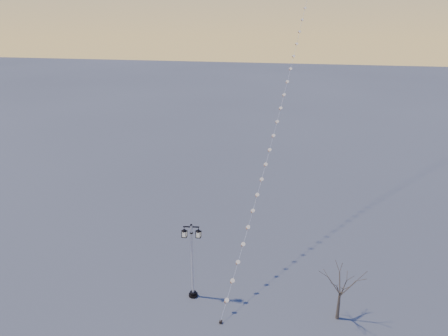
# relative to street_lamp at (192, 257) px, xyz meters

# --- Properties ---
(ground) EXTENTS (300.00, 300.00, 0.00)m
(ground) POSITION_rel_street_lamp_xyz_m (1.46, -2.11, -3.14)
(ground) COLOR #565656
(ground) RESTS_ON ground
(street_lamp) EXTENTS (1.43, 0.63, 5.67)m
(street_lamp) POSITION_rel_street_lamp_xyz_m (0.00, 0.00, 0.00)
(street_lamp) COLOR black
(street_lamp) RESTS_ON ground
(bare_tree) EXTENTS (2.24, 2.24, 3.71)m
(bare_tree) POSITION_rel_street_lamp_xyz_m (9.83, -0.45, -0.56)
(bare_tree) COLOR #4B3F30
(bare_tree) RESTS_ON ground
(kite_train) EXTENTS (6.18, 38.04, 32.08)m
(kite_train) POSITION_rel_street_lamp_xyz_m (5.25, 16.34, 12.80)
(kite_train) COLOR black
(kite_train) RESTS_ON ground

